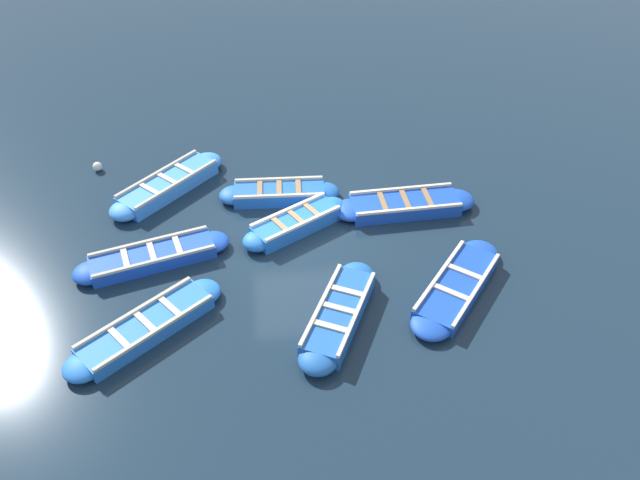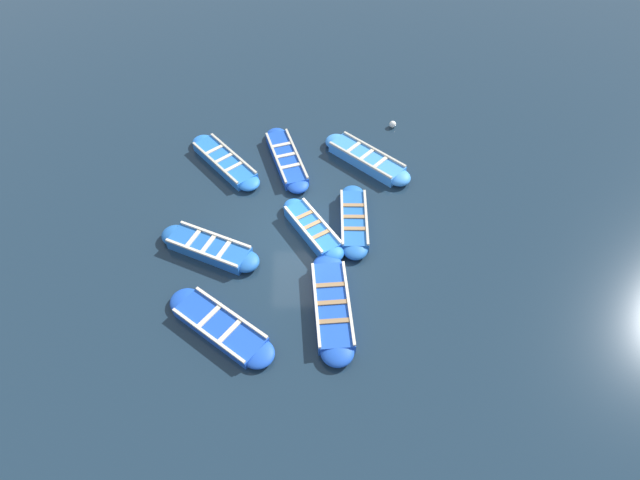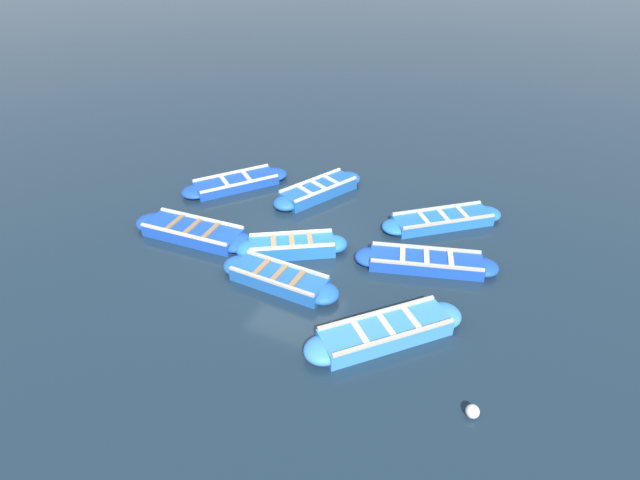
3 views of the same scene
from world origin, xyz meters
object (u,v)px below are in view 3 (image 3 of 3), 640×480
boat_drifting (442,220)px  boat_outer_right (193,232)px  boat_alongside (385,332)px  boat_broadside (236,183)px  boat_near_quay (426,262)px  boat_bow_out (292,246)px  boat_centre (279,279)px  buoy_orange_near (473,411)px  boat_mid_row (319,190)px

boat_drifting → boat_outer_right: 7.38m
boat_alongside → boat_outer_right: bearing=76.2°
boat_broadside → boat_near_quay: size_ratio=0.90×
boat_bow_out → boat_near_quay: bearing=-75.8°
boat_outer_right → boat_drifting: bearing=-60.1°
boat_broadside → boat_near_quay: bearing=-103.9°
boat_near_quay → boat_alongside: boat_alongside is taller
boat_drifting → boat_near_quay: 2.28m
boat_centre → boat_outer_right: size_ratio=0.86×
boat_centre → boat_alongside: size_ratio=1.00×
boat_bow_out → boat_alongside: bearing=-121.3°
boat_centre → boat_broadside: bearing=43.9°
boat_drifting → boat_outer_right: boat_outer_right is taller
boat_drifting → buoy_orange_near: (-6.48, -2.09, -0.03)m
boat_bow_out → boat_alongside: size_ratio=0.91×
buoy_orange_near → boat_alongside: bearing=59.9°
boat_mid_row → buoy_orange_near: bearing=-136.5°
boat_centre → boat_alongside: 3.12m
buoy_orange_near → boat_drifting: bearing=17.9°
boat_mid_row → boat_outer_right: boat_mid_row is taller
boat_drifting → boat_mid_row: size_ratio=1.00×
buoy_orange_near → boat_near_quay: bearing=25.5°
boat_mid_row → boat_outer_right: (-3.76, 2.25, -0.02)m
boat_bow_out → boat_alongside: 3.98m
boat_bow_out → boat_mid_row: 3.33m
boat_bow_out → boat_drifting: bearing=-47.4°
boat_centre → boat_near_quay: 3.91m
boat_near_quay → boat_centre: bearing=125.5°
boat_bow_out → buoy_orange_near: 6.45m
boat_drifting → buoy_orange_near: 6.81m
boat_outer_right → buoy_orange_near: 8.94m
boat_mid_row → buoy_orange_near: (-6.57, -6.23, -0.06)m
boat_broadside → boat_drifting: bearing=-85.7°
boat_broadside → boat_mid_row: bearing=-77.7°
boat_centre → boat_near_quay: (2.27, -3.18, -0.01)m
boat_mid_row → boat_outer_right: 4.39m
boat_centre → boat_drifting: 5.50m
boat_broadside → buoy_orange_near: 10.83m
boat_bow_out → boat_outer_right: bearing=99.8°
boat_bow_out → boat_outer_right: (-0.51, 2.95, -0.02)m
boat_near_quay → buoy_orange_near: (-4.20, -2.01, -0.03)m
boat_outer_right → boat_alongside: size_ratio=1.17×
boat_drifting → boat_near_quay: size_ratio=0.90×
boat_bow_out → boat_alongside: same height
boat_mid_row → boat_alongside: (-5.33, -4.09, 0.01)m
boat_centre → boat_broadside: 5.57m
boat_mid_row → boat_bow_out: bearing=-168.0°
boat_broadside → boat_alongside: 8.36m
boat_mid_row → boat_outer_right: size_ratio=0.90×
boat_bow_out → boat_near_quay: 3.64m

